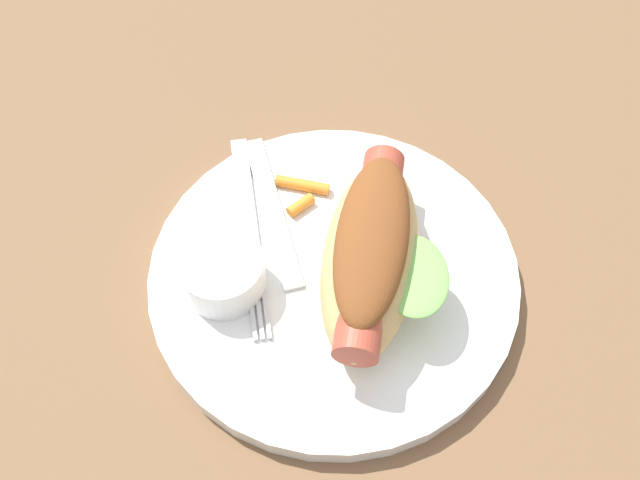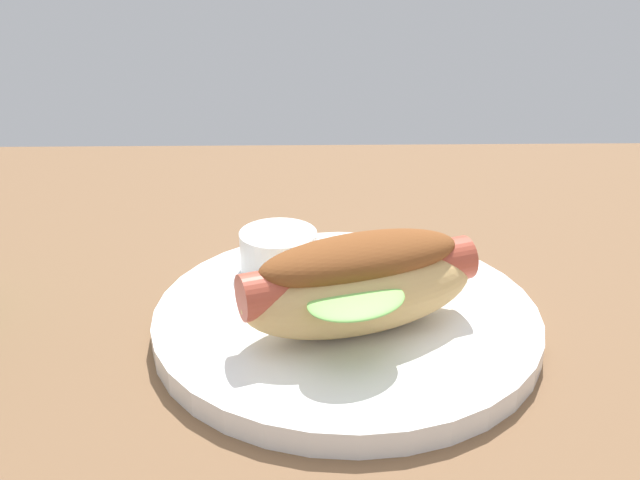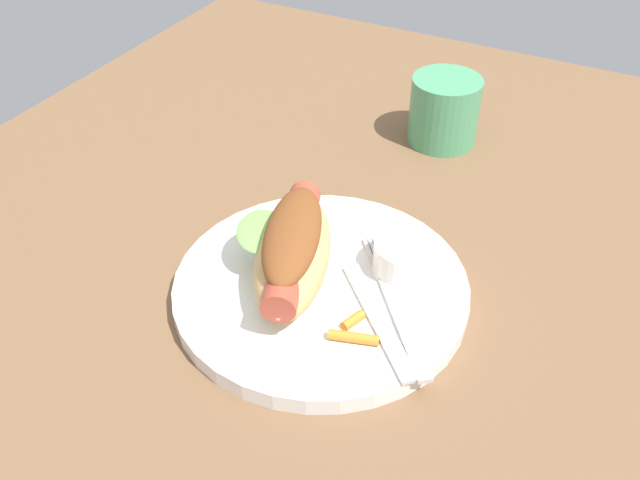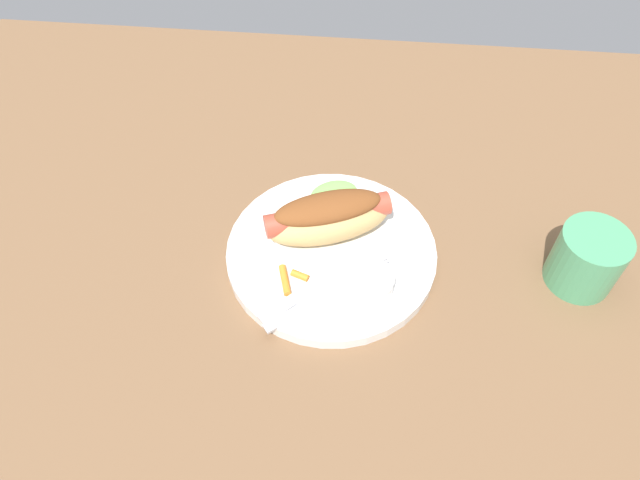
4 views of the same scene
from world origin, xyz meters
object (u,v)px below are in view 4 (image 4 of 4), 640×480
fork (327,295)px  knife (309,289)px  sauce_ramekin (369,284)px  hot_dog (328,219)px  drinking_cup (587,259)px  plate (331,253)px  carrot_garnish (291,279)px

fork → knife: (-2.11, 0.62, -0.02)cm
sauce_ramekin → knife: bearing=-176.4°
fork → hot_dog: bearing=56.1°
hot_dog → drinking_cup: 30.03cm
plate → hot_dog: size_ratio=1.55×
sauce_ramekin → drinking_cup: bearing=12.4°
hot_dog → fork: 9.24cm
sauce_ramekin → carrot_garnish: size_ratio=1.38×
hot_dog → carrot_garnish: 8.36cm
hot_dog → carrot_garnish: bearing=-137.9°
knife → carrot_garnish: size_ratio=3.30×
fork → drinking_cup: (29.20, 6.44, 2.01)cm
sauce_ramekin → fork: (-4.57, -1.04, -1.30)cm
hot_dog → fork: hot_dog is taller
drinking_cup → fork: bearing=-167.6°
fork → carrot_garnish: bearing=119.8°
sauce_ramekin → carrot_garnish: bearing=175.7°
hot_dog → fork: (0.73, -8.70, -3.04)cm
plate → hot_dog: (-0.66, 1.87, 4.04)cm
sauce_ramekin → knife: sauce_ramekin is taller
fork → drinking_cup: size_ratio=1.78×
fork → drinking_cup: 29.96cm
fork → sauce_ramekin: bearing=-25.9°
fork → knife: size_ratio=1.04×
hot_dog → drinking_cup: hot_dog is taller
hot_dog → sauce_ramekin: size_ratio=2.92×
knife → plate: bearing=26.9°
plate → hot_dog: bearing=109.4°
fork → knife: 2.20cm
plate → fork: fork is taller
plate → drinking_cup: drinking_cup is taller
plate → carrot_garnish: 6.78cm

